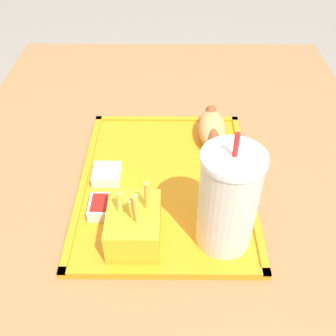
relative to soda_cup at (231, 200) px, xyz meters
name	(u,v)px	position (x,y,z in m)	size (l,w,h in m)	color
dining_table	(171,278)	(-0.17, -0.08, -0.46)	(1.10, 0.84, 0.73)	olive
food_tray	(168,182)	(-0.13, -0.09, -0.09)	(0.39, 0.30, 0.01)	orange
soda_cup	(231,200)	(0.00, 0.00, 0.00)	(0.09, 0.09, 0.20)	silver
hot_dog_far	(214,129)	(-0.25, 0.00, -0.06)	(0.12, 0.06, 0.05)	tan
fries_carton	(137,225)	(0.00, -0.14, -0.05)	(0.10, 0.08, 0.11)	gold
sauce_cup_mayo	(109,174)	(-0.13, -0.19, -0.07)	(0.05, 0.05, 0.02)	silver
sauce_cup_ketchup	(107,207)	(-0.05, -0.19, -0.07)	(0.05, 0.05, 0.02)	silver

